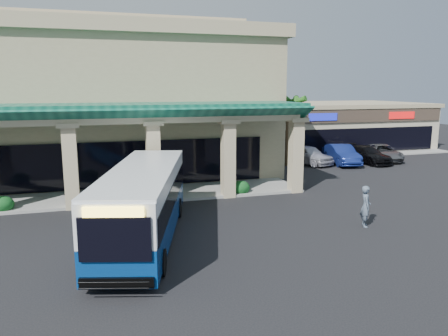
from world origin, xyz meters
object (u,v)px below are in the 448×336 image
object	(u,v)px
car_red	(366,155)
car_gray	(382,153)
pedestrian	(366,206)
transit_bus	(144,204)
car_white	(341,154)
car_silver	(308,155)

from	to	relation	value
car_red	car_gray	bearing A→B (deg)	10.54
pedestrian	car_red	bearing A→B (deg)	-12.04
transit_bus	car_white	bearing A→B (deg)	53.34
car_white	car_red	world-z (taller)	car_white
car_silver	car_gray	bearing A→B (deg)	-19.64
transit_bus	car_silver	size ratio (longest dim) A/B	2.34
pedestrian	car_red	xyz separation A→B (m)	(10.73, 15.41, -0.26)
transit_bus	car_white	size ratio (longest dim) A/B	2.22
pedestrian	car_white	bearing A→B (deg)	-5.21
car_silver	car_gray	size ratio (longest dim) A/B	0.93
transit_bus	car_red	size ratio (longest dim) A/B	2.23
car_silver	car_gray	world-z (taller)	car_silver
car_red	car_gray	size ratio (longest dim) A/B	0.98
car_silver	car_white	distance (m)	2.91
transit_bus	pedestrian	bearing A→B (deg)	9.21
pedestrian	car_gray	distance (m)	20.68
pedestrian	car_gray	world-z (taller)	pedestrian
pedestrian	car_gray	xyz separation A→B (m)	(12.90, 16.16, -0.27)
transit_bus	pedestrian	distance (m)	10.49
transit_bus	car_red	xyz separation A→B (m)	(21.14, 14.20, -0.86)
car_silver	car_red	size ratio (longest dim) A/B	0.95
car_white	pedestrian	bearing A→B (deg)	-108.20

